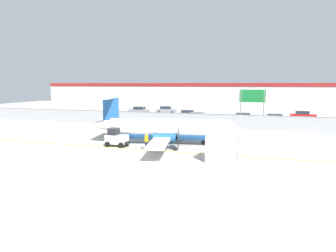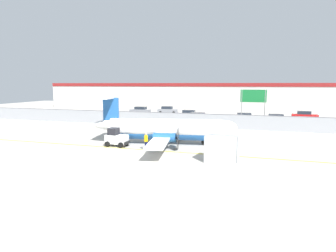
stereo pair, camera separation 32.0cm
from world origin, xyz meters
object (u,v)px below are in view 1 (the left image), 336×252
object	(u,v)px
parked_car_0	(139,110)
highway_sign	(252,99)
commuter_airplane	(168,129)
parked_car_3	(197,117)
baggage_tug	(116,138)
parked_car_6	(303,115)
parked_car_5	(274,119)
traffic_cone_near_left	(120,135)
traffic_cone_far_left	(227,158)
ground_crew_worker	(146,141)
traffic_cone_far_right	(213,149)
parked_car_1	(166,110)
parked_car_4	(242,118)
cargo_container	(223,148)
parked_car_2	(187,114)
traffic_cone_near_right	(214,139)

from	to	relation	value
parked_car_0	highway_sign	distance (m)	26.02
commuter_airplane	parked_car_3	world-z (taller)	commuter_airplane
baggage_tug	parked_car_6	bearing A→B (deg)	55.58
baggage_tug	parked_car_5	world-z (taller)	baggage_tug
highway_sign	parked_car_5	bearing A→B (deg)	56.09
commuter_airplane	parked_car_0	size ratio (longest dim) A/B	3.78
traffic_cone_near_left	traffic_cone_far_left	world-z (taller)	same
traffic_cone_far_left	ground_crew_worker	bearing A→B (deg)	166.44
parked_car_5	parked_car_6	xyz separation A→B (m)	(5.04, 6.94, 0.00)
baggage_tug	traffic_cone_far_left	bearing A→B (deg)	-12.10
baggage_tug	traffic_cone_far_left	world-z (taller)	baggage_tug
parked_car_0	traffic_cone_far_right	bearing A→B (deg)	125.01
traffic_cone_far_left	parked_car_1	xyz separation A→B (m)	(-16.19, 35.17, 0.58)
traffic_cone_near_left	parked_car_6	bearing A→B (deg)	46.95
traffic_cone_near_left	traffic_cone_far_right	bearing A→B (deg)	-20.58
commuter_airplane	traffic_cone_far_left	size ratio (longest dim) A/B	25.04
parked_car_4	parked_car_5	xyz separation A→B (m)	(4.83, -0.27, 0.00)
parked_car_1	parked_car_3	distance (m)	14.69
cargo_container	parked_car_0	size ratio (longest dim) A/B	0.63
traffic_cone_far_left	parked_car_6	bearing A→B (deg)	73.17
parked_car_1	baggage_tug	bearing A→B (deg)	-87.40
ground_crew_worker	traffic_cone_near_left	xyz separation A→B (m)	(-5.41, 5.48, -0.64)
parked_car_0	parked_car_3	world-z (taller)	same
parked_car_0	parked_car_4	xyz separation A→B (m)	(21.02, -7.37, 0.00)
traffic_cone_far_right	parked_car_2	size ratio (longest dim) A/B	0.15
traffic_cone_near_right	parked_car_4	xyz separation A→B (m)	(1.99, 16.92, 0.58)
traffic_cone_far_left	traffic_cone_near_left	bearing A→B (deg)	150.89
parked_car_2	baggage_tug	bearing A→B (deg)	82.15
cargo_container	traffic_cone_far_right	bearing A→B (deg)	119.90
commuter_airplane	cargo_container	bearing A→B (deg)	-51.25
parked_car_3	baggage_tug	bearing A→B (deg)	-101.87
ground_crew_worker	parked_car_3	xyz separation A→B (m)	(0.53, 21.62, -0.06)
commuter_airplane	parked_car_3	distance (m)	18.23
parked_car_5	parked_car_1	bearing A→B (deg)	-26.44
parked_car_6	cargo_container	bearing A→B (deg)	-105.51
traffic_cone_near_right	baggage_tug	bearing A→B (deg)	-149.16
ground_crew_worker	traffic_cone_far_left	xyz separation A→B (m)	(7.81, -1.88, -0.64)
ground_crew_worker	parked_car_5	size ratio (longest dim) A/B	0.40
parked_car_6	ground_crew_worker	bearing A→B (deg)	-118.44
traffic_cone_near_left	parked_car_5	bearing A→B (deg)	44.52
cargo_container	parked_car_3	xyz separation A→B (m)	(-6.94, 23.70, -0.21)
traffic_cone_far_right	traffic_cone_near_right	bearing A→B (deg)	97.26
traffic_cone_near_left	parked_car_0	world-z (taller)	parked_car_0
traffic_cone_near_left	traffic_cone_far_left	distance (m)	15.13
commuter_airplane	parked_car_5	bearing A→B (deg)	49.50
commuter_airplane	traffic_cone_far_right	world-z (taller)	commuter_airplane
parked_car_1	highway_sign	world-z (taller)	highway_sign
highway_sign	ground_crew_worker	bearing A→B (deg)	-116.75
parked_car_3	parked_car_0	bearing A→B (deg)	146.59
parked_car_1	parked_car_2	xyz separation A→B (m)	(6.20, -7.41, 0.00)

